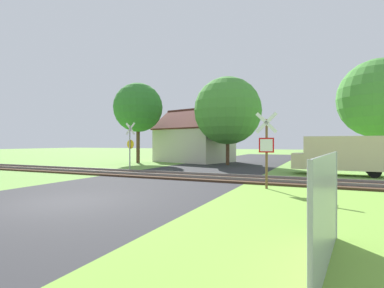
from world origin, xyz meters
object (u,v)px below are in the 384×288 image
(stop_sign_near, at_px, (266,146))
(tree_center, at_px, (228,111))
(mail_truck, at_px, (341,154))
(house, at_px, (194,143))
(tree_left, at_px, (138,108))
(crossing_sign_far, at_px, (130,143))
(tree_far, at_px, (379,99))
(fence_panel, at_px, (327,211))

(stop_sign_near, relative_size, tree_center, 0.42)
(stop_sign_near, xyz_separation_m, mail_truck, (3.00, 6.93, -0.50))
(house, distance_m, tree_left, 6.41)
(stop_sign_near, height_order, tree_center, tree_center)
(stop_sign_near, bearing_deg, house, -60.96)
(stop_sign_near, relative_size, tree_left, 0.42)
(crossing_sign_far, distance_m, tree_left, 7.43)
(stop_sign_near, xyz_separation_m, tree_far, (6.31, 17.05, 3.85))
(house, relative_size, mail_truck, 1.65)
(house, xyz_separation_m, tree_center, (4.36, -2.86, 2.75))
(tree_left, relative_size, mail_truck, 1.49)
(stop_sign_near, distance_m, mail_truck, 7.57)
(fence_panel, bearing_deg, tree_left, 46.55)
(tree_left, height_order, tree_center, tree_left)
(house, xyz_separation_m, tree_left, (-4.07, -3.68, 3.32))
(fence_panel, bearing_deg, crossing_sign_far, 50.71)
(house, height_order, tree_center, tree_center)
(house, height_order, fence_panel, house)
(crossing_sign_far, xyz_separation_m, tree_center, (5.14, 6.63, 2.69))
(tree_center, bearing_deg, crossing_sign_far, -127.80)
(crossing_sign_far, distance_m, house, 9.52)
(stop_sign_near, xyz_separation_m, tree_center, (-5.33, 11.89, 2.83))
(tree_center, bearing_deg, mail_truck, -30.80)
(tree_far, distance_m, mail_truck, 11.50)
(crossing_sign_far, height_order, tree_center, tree_center)
(tree_center, relative_size, mail_truck, 1.49)
(tree_center, bearing_deg, tree_left, -174.41)
(tree_left, relative_size, fence_panel, 2.27)
(tree_far, height_order, mail_truck, tree_far)
(crossing_sign_far, relative_size, mail_truck, 0.67)
(tree_center, xyz_separation_m, tree_far, (11.64, 5.16, 1.02))
(mail_truck, bearing_deg, tree_left, 78.51)
(stop_sign_near, xyz_separation_m, crossing_sign_far, (-10.47, 5.26, 0.13))
(tree_left, distance_m, tree_far, 20.94)
(tree_center, xyz_separation_m, mail_truck, (8.32, -4.96, -3.33))
(tree_far, bearing_deg, mail_truck, -108.13)
(tree_far, bearing_deg, crossing_sign_far, -144.91)
(stop_sign_near, height_order, crossing_sign_far, crossing_sign_far)
(house, bearing_deg, tree_far, 24.14)
(house, height_order, tree_far, tree_far)
(crossing_sign_far, xyz_separation_m, mail_truck, (13.47, 1.67, -0.64))
(house, relative_size, tree_far, 0.92)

